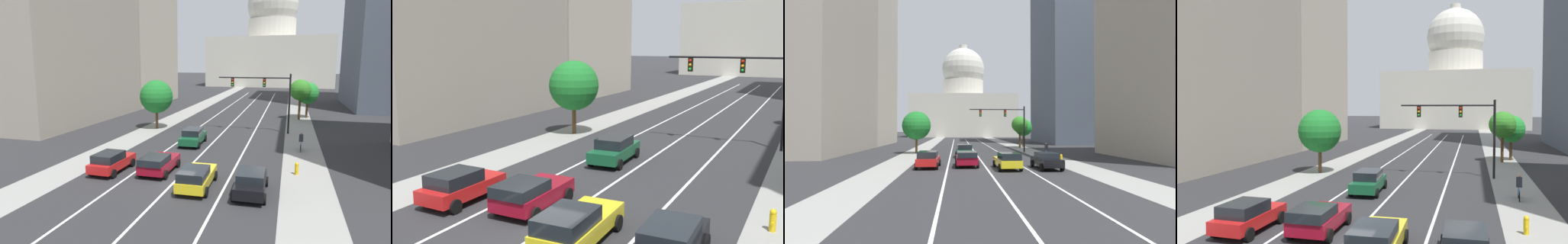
# 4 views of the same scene
# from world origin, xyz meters

# --- Properties ---
(ground_plane) EXTENTS (400.00, 400.00, 0.00)m
(ground_plane) POSITION_xyz_m (0.00, 40.00, 0.00)
(ground_plane) COLOR #2B2B2D
(sidewalk_left) EXTENTS (3.32, 130.00, 0.01)m
(sidewalk_left) POSITION_xyz_m (-8.53, 35.00, 0.01)
(sidewalk_left) COLOR gray
(sidewalk_left) RESTS_ON ground
(lane_stripe_left) EXTENTS (0.16, 90.00, 0.01)m
(lane_stripe_left) POSITION_xyz_m (-3.43, 25.00, 0.01)
(lane_stripe_left) COLOR white
(lane_stripe_left) RESTS_ON ground
(lane_stripe_center) EXTENTS (0.16, 90.00, 0.01)m
(lane_stripe_center) POSITION_xyz_m (0.00, 25.00, 0.01)
(lane_stripe_center) COLOR white
(lane_stripe_center) RESTS_ON ground
(lane_stripe_right) EXTENTS (0.16, 90.00, 0.01)m
(lane_stripe_right) POSITION_xyz_m (3.43, 25.00, 0.01)
(lane_stripe_right) COLOR white
(lane_stripe_right) RESTS_ON ground
(capitol_building) EXTENTS (40.47, 29.64, 37.54)m
(capitol_building) POSITION_xyz_m (0.00, 104.74, 12.74)
(capitol_building) COLOR beige
(capitol_building) RESTS_ON ground
(car_red) EXTENTS (2.06, 4.16, 1.51)m
(car_red) POSITION_xyz_m (-5.15, 1.02, 0.79)
(car_red) COLOR red
(car_red) RESTS_ON ground
(car_crimson) EXTENTS (2.13, 4.13, 1.43)m
(car_crimson) POSITION_xyz_m (-1.71, 1.63, 0.77)
(car_crimson) COLOR maroon
(car_crimson) RESTS_ON ground
(car_black) EXTENTS (2.06, 4.37, 1.42)m
(car_black) POSITION_xyz_m (5.15, -0.44, 0.76)
(car_black) COLOR black
(car_black) RESTS_ON ground
(car_green) EXTENTS (2.19, 4.62, 1.57)m
(car_green) POSITION_xyz_m (-1.72, 10.68, 0.82)
(car_green) COLOR #14512D
(car_green) RESTS_ON ground
(car_yellow) EXTENTS (2.10, 4.56, 1.49)m
(car_yellow) POSITION_xyz_m (1.73, -0.56, 0.78)
(car_yellow) COLOR yellow
(car_yellow) RESTS_ON ground
(traffic_signal_mast) EXTENTS (8.09, 0.39, 6.70)m
(traffic_signal_mast) POSITION_xyz_m (4.63, 18.40, 4.84)
(traffic_signal_mast) COLOR black
(traffic_signal_mast) RESTS_ON ground
(fire_hydrant) EXTENTS (0.26, 0.35, 0.91)m
(fire_hydrant) POSITION_xyz_m (7.90, 3.94, 0.46)
(fire_hydrant) COLOR yellow
(fire_hydrant) RESTS_ON ground
(street_tree_near_left) EXTENTS (3.96, 3.96, 5.87)m
(street_tree_near_left) POSITION_xyz_m (-8.20, 17.34, 3.88)
(street_tree_near_left) COLOR #51381E
(street_tree_near_left) RESTS_ON ground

